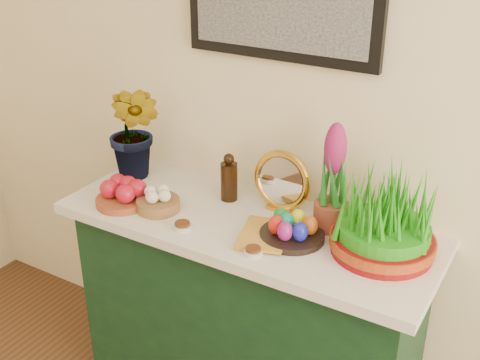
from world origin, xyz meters
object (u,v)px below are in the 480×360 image
object	(u,v)px
book	(241,231)
wheatgrass_sabzeh	(385,219)
sideboard	(246,321)
hyacinth_green	(134,116)
mirror	(282,181)

from	to	relation	value
book	wheatgrass_sabzeh	distance (m)	0.49
sideboard	book	xyz separation A→B (m)	(0.04, -0.11, 0.48)
hyacinth_green	book	world-z (taller)	hyacinth_green
book	wheatgrass_sabzeh	size ratio (longest dim) A/B	0.63
mirror	book	bearing A→B (deg)	-96.89
book	wheatgrass_sabzeh	bearing A→B (deg)	1.18
sideboard	wheatgrass_sabzeh	size ratio (longest dim) A/B	3.75
mirror	wheatgrass_sabzeh	distance (m)	0.44
sideboard	mirror	bearing A→B (deg)	63.90
book	hyacinth_green	bearing A→B (deg)	147.25
sideboard	book	size ratio (longest dim) A/B	6.00
hyacinth_green	wheatgrass_sabzeh	xyz separation A→B (m)	(1.06, -0.04, -0.15)
mirror	wheatgrass_sabzeh	world-z (taller)	wheatgrass_sabzeh
sideboard	book	bearing A→B (deg)	-69.94
hyacinth_green	book	distance (m)	0.69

